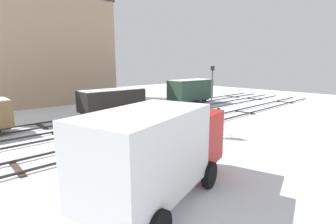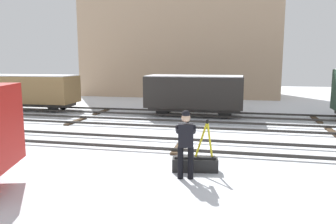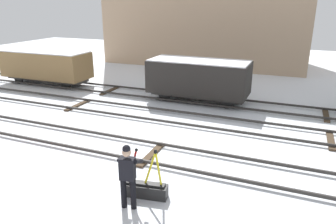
# 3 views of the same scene
# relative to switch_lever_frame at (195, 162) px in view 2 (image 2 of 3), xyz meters

# --- Properties ---
(ground_plane) EXTENTS (60.00, 60.00, 0.00)m
(ground_plane) POSITION_rel_switch_lever_frame_xyz_m (-0.87, 2.32, -0.25)
(ground_plane) COLOR silver
(track_main_line) EXTENTS (44.00, 1.94, 0.18)m
(track_main_line) POSITION_rel_switch_lever_frame_xyz_m (-0.87, 2.32, -0.14)
(track_main_line) COLOR #2D2B28
(track_main_line) RESTS_ON ground_plane
(track_siding_near) EXTENTS (44.00, 1.94, 0.18)m
(track_siding_near) POSITION_rel_switch_lever_frame_xyz_m (-0.87, 5.99, -0.13)
(track_siding_near) COLOR #2D2B28
(track_siding_near) RESTS_ON ground_plane
(track_siding_far) EXTENTS (44.00, 1.94, 0.18)m
(track_siding_far) POSITION_rel_switch_lever_frame_xyz_m (-0.87, 9.06, -0.13)
(track_siding_far) COLOR #2D2B28
(track_siding_far) RESTS_ON ground_plane
(switch_lever_frame) EXTENTS (1.28, 0.56, 1.44)m
(switch_lever_frame) POSITION_rel_switch_lever_frame_xyz_m (0.00, 0.00, 0.00)
(switch_lever_frame) COLOR black
(switch_lever_frame) RESTS_ON ground_plane
(rail_worker) EXTENTS (0.61, 0.71, 1.78)m
(rail_worker) POSITION_rel_switch_lever_frame_xyz_m (-0.17, -0.60, 0.76)
(rail_worker) COLOR black
(rail_worker) RESTS_ON ground_plane
(apartment_building) EXTENTS (16.81, 6.44, 11.44)m
(apartment_building) POSITION_rel_switch_lever_frame_xyz_m (-4.06, 20.39, 5.48)
(apartment_building) COLOR tan
(apartment_building) RESTS_ON ground_plane
(freight_car_near_switch) EXTENTS (5.23, 2.25, 2.22)m
(freight_car_near_switch) POSITION_rel_switch_lever_frame_xyz_m (-1.26, 9.06, 1.04)
(freight_car_near_switch) COLOR #2D2B28
(freight_car_near_switch) RESTS_ON ground_plane
(freight_car_far_end) EXTENTS (5.78, 2.06, 2.15)m
(freight_car_far_end) POSITION_rel_switch_lever_frame_xyz_m (-11.39, 9.06, 1.01)
(freight_car_far_end) COLOR #2D2B28
(freight_car_far_end) RESTS_ON ground_plane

